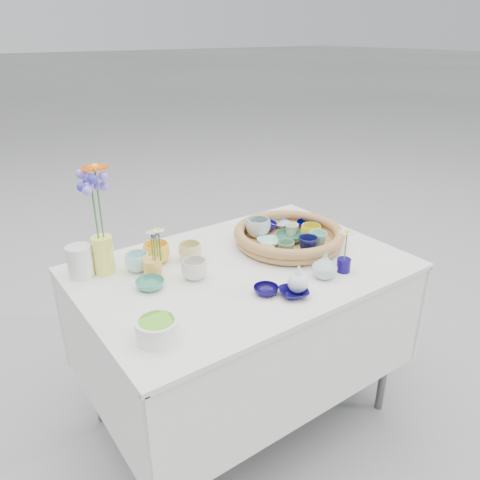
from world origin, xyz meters
TOP-DOWN VIEW (x-y plane):
  - ground at (0.00, 0.00)m, footprint 80.00×80.00m
  - display_table at (0.00, 0.00)m, footprint 1.26×0.86m
  - wicker_tray at (0.28, 0.05)m, footprint 0.47×0.47m
  - tray_ceramic_0 at (0.27, 0.20)m, footprint 0.13×0.13m
  - tray_ceramic_1 at (0.44, 0.10)m, footprint 0.12×0.12m
  - tray_ceramic_2 at (0.36, -0.00)m, footprint 0.11×0.11m
  - tray_ceramic_3 at (0.28, 0.04)m, footprint 0.13×0.13m
  - tray_ceramic_4 at (0.17, -0.06)m, footprint 0.08×0.08m
  - tray_ceramic_5 at (0.18, 0.07)m, footprint 0.12×0.12m
  - tray_ceramic_6 at (0.20, 0.16)m, footprint 0.13×0.13m
  - tray_ceramic_7 at (0.32, 0.08)m, footprint 0.08×0.08m
  - tray_ceramic_8 at (0.35, 0.20)m, footprint 0.11×0.11m
  - tray_ceramic_9 at (0.25, -0.09)m, footprint 0.11×0.11m
  - tray_ceramic_10 at (0.11, 0.01)m, footprint 0.11×0.11m
  - tray_ceramic_11 at (0.33, -0.08)m, footprint 0.10×0.10m
  - tray_ceramic_12 at (0.24, 0.18)m, footprint 0.10×0.10m
  - loose_ceramic_0 at (-0.26, 0.22)m, footprint 0.13×0.13m
  - loose_ceramic_1 at (-0.14, 0.17)m, footprint 0.10×0.10m
  - loose_ceramic_2 at (-0.37, 0.05)m, footprint 0.12×0.12m
  - loose_ceramic_3 at (-0.21, 0.02)m, footprint 0.12×0.12m
  - loose_ceramic_4 at (-0.06, -0.22)m, footprint 0.10×0.10m
  - loose_ceramic_5 at (-0.35, 0.20)m, footprint 0.11×0.11m
  - loose_ceramic_6 at (0.01, -0.29)m, footprint 0.13×0.13m
  - fluted_bowl at (-0.49, -0.24)m, footprint 0.17×0.17m
  - bud_vase_paleblue at (0.04, -0.28)m, footprint 0.09×0.09m
  - bud_vase_seafoam at (0.19, -0.25)m, footprint 0.12×0.12m
  - bud_vase_cobalt at (0.29, -0.26)m, footprint 0.07×0.07m
  - single_daisy at (0.28, -0.27)m, footprint 0.10×0.10m
  - tall_vase_yellow at (-0.46, 0.27)m, footprint 0.08×0.08m
  - gerbera at (-0.45, 0.26)m, footprint 0.11×0.11m
  - hydrangea at (-0.47, 0.26)m, footprint 0.11×0.11m
  - white_pitcher at (-0.54, 0.28)m, footprint 0.16×0.14m
  - daisy_cup at (-0.33, 0.12)m, footprint 0.07×0.07m
  - daisy_posy at (-0.32, 0.11)m, footprint 0.09×0.09m

SIDE VIEW (x-z plane):
  - ground at x=0.00m, z-range 0.00..0.00m
  - display_table at x=0.00m, z-range -0.38..0.38m
  - loose_ceramic_6 at x=0.01m, z-range 0.77..0.79m
  - loose_ceramic_4 at x=-0.06m, z-range 0.77..0.79m
  - loose_ceramic_2 at x=-0.37m, z-range 0.77..0.80m
  - bud_vase_cobalt at x=0.29m, z-range 0.77..0.82m
  - tray_ceramic_8 at x=0.35m, z-range 0.78..0.80m
  - tray_ceramic_5 at x=0.18m, z-range 0.78..0.81m
  - tray_ceramic_10 at x=0.11m, z-range 0.78..0.81m
  - fluted_bowl at x=-0.49m, z-range 0.77..0.83m
  - tray_ceramic_1 at x=0.44m, z-range 0.78..0.82m
  - tray_ceramic_0 at x=0.27m, z-range 0.78..0.82m
  - daisy_cup at x=-0.33m, z-range 0.77..0.84m
  - tray_ceramic_3 at x=0.28m, z-range 0.78..0.82m
  - loose_ceramic_5 at x=-0.35m, z-range 0.77..0.84m
  - loose_ceramic_1 at x=-0.14m, z-range 0.77..0.84m
  - loose_ceramic_3 at x=-0.21m, z-range 0.77..0.84m
  - wicker_tray at x=0.28m, z-range 0.77..0.84m
  - loose_ceramic_0 at x=-0.26m, z-range 0.77..0.85m
  - tray_ceramic_7 at x=0.32m, z-range 0.78..0.84m
  - bud_vase_seafoam at x=0.19m, z-range 0.77..0.86m
  - tray_ceramic_12 at x=0.24m, z-range 0.78..0.85m
  - tray_ceramic_4 at x=0.17m, z-range 0.78..0.85m
  - tray_ceramic_2 at x=0.36m, z-range 0.78..0.85m
  - tray_ceramic_11 at x=0.33m, z-range 0.78..0.85m
  - tray_ceramic_9 at x=0.25m, z-range 0.78..0.86m
  - bud_vase_paleblue at x=0.04m, z-range 0.77..0.88m
  - tray_ceramic_6 at x=0.20m, z-range 0.78..0.87m
  - white_pitcher at x=-0.54m, z-range 0.77..0.89m
  - tall_vase_yellow at x=-0.46m, z-range 0.77..0.91m
  - single_daisy at x=0.28m, z-range 0.81..0.94m
  - daisy_posy at x=-0.32m, z-range 0.84..0.97m
  - hydrangea at x=-0.47m, z-range 0.87..1.17m
  - gerbera at x=-0.45m, z-range 0.90..1.19m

